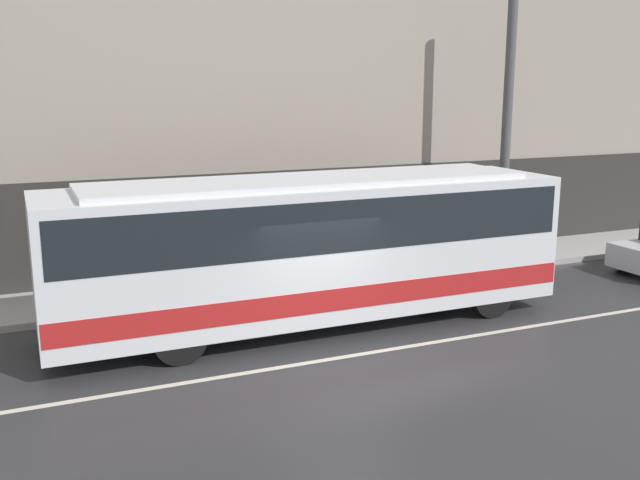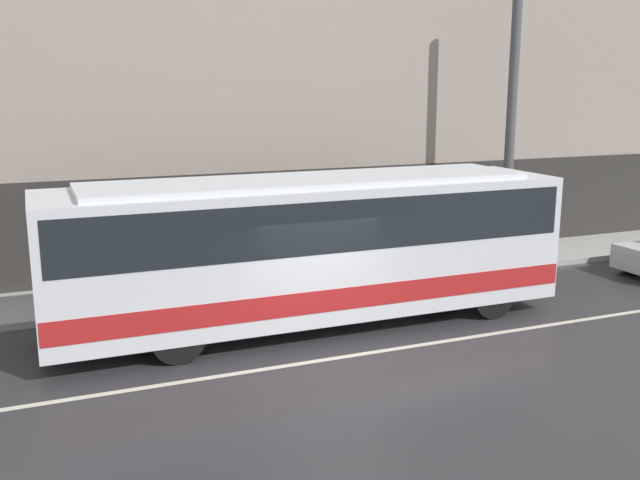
{
  "view_description": "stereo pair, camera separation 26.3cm",
  "coord_description": "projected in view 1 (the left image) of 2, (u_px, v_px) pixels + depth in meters",
  "views": [
    {
      "loc": [
        -5.33,
        -11.51,
        5.05
      ],
      "look_at": [
        0.51,
        2.03,
        1.84
      ],
      "focal_mm": 40.0,
      "sensor_mm": 36.0,
      "label": 1
    },
    {
      "loc": [
        -5.08,
        -11.62,
        5.05
      ],
      "look_at": [
        0.51,
        2.03,
        1.84
      ],
      "focal_mm": 40.0,
      "sensor_mm": 36.0,
      "label": 2
    }
  ],
  "objects": [
    {
      "name": "sidewalk",
      "position": [
        252.0,
        284.0,
        18.17
      ],
      "size": [
        60.0,
        2.52,
        0.16
      ],
      "color": "#A09E99",
      "rests_on": "ground_plane"
    },
    {
      "name": "ground_plane",
      "position": [
        338.0,
        358.0,
        13.47
      ],
      "size": [
        60.0,
        60.0,
        0.0
      ],
      "primitive_type": "plane",
      "color": "#2D2D30"
    },
    {
      "name": "building_facade",
      "position": [
        230.0,
        61.0,
        18.24
      ],
      "size": [
        60.0,
        0.35,
        11.74
      ],
      "color": "gray",
      "rests_on": "ground_plane"
    },
    {
      "name": "transit_bus",
      "position": [
        311.0,
        243.0,
        15.02
      ],
      "size": [
        10.97,
        2.56,
        3.18
      ],
      "color": "silver",
      "rests_on": "ground_plane"
    },
    {
      "name": "pedestrian_waiting",
      "position": [
        275.0,
        253.0,
        17.66
      ],
      "size": [
        0.36,
        0.36,
        1.73
      ],
      "color": "#1E5933",
      "rests_on": "sidewalk"
    },
    {
      "name": "lane_stripe",
      "position": [
        338.0,
        358.0,
        13.47
      ],
      "size": [
        54.0,
        0.14,
        0.01
      ],
      "color": "beige",
      "rests_on": "ground_plane"
    },
    {
      "name": "utility_pole_near",
      "position": [
        507.0,
        118.0,
        19.43
      ],
      "size": [
        0.27,
        0.27,
        8.03
      ],
      "color": "#4C4C4F",
      "rests_on": "sidewalk"
    }
  ]
}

